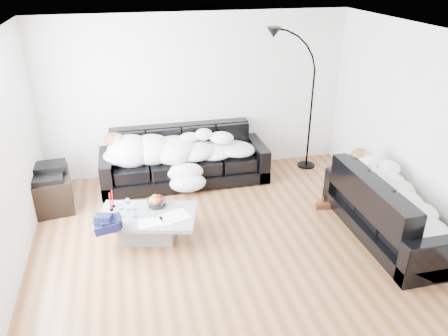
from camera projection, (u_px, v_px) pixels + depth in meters
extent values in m
plane|color=brown|center=(229.00, 240.00, 5.70)|extent=(5.00, 5.00, 0.00)
cube|color=silver|center=(197.00, 95.00, 7.11)|extent=(5.00, 0.02, 2.60)
cube|color=silver|center=(1.00, 169.00, 4.62)|extent=(0.02, 4.50, 2.60)
cube|color=silver|center=(417.00, 131.00, 5.65)|extent=(0.02, 4.50, 2.60)
plane|color=white|center=(231.00, 34.00, 4.57)|extent=(5.00, 5.00, 0.00)
cube|color=black|center=(184.00, 157.00, 7.01)|extent=(2.64, 0.91, 0.86)
cube|color=black|center=(391.00, 207.00, 5.63)|extent=(0.89, 2.07, 0.84)
ellipsoid|color=#0E5366|center=(364.00, 166.00, 6.05)|extent=(0.42, 0.38, 0.20)
cube|color=#939699|center=(148.00, 226.00, 5.66)|extent=(1.37, 1.00, 0.36)
cylinder|color=white|center=(157.00, 201.00, 5.74)|extent=(0.30, 0.30, 0.15)
cylinder|color=white|center=(128.00, 204.00, 5.63)|extent=(0.09, 0.09, 0.18)
cylinder|color=white|center=(121.00, 211.00, 5.48)|extent=(0.10, 0.10, 0.18)
cylinder|color=white|center=(135.00, 210.00, 5.49)|extent=(0.08, 0.08, 0.18)
cylinder|color=maroon|center=(110.00, 202.00, 5.61)|extent=(0.05, 0.05, 0.26)
cylinder|color=maroon|center=(113.00, 199.00, 5.70)|extent=(0.05, 0.05, 0.24)
cube|color=silver|center=(175.00, 216.00, 5.52)|extent=(0.43, 0.38, 0.01)
cube|color=silver|center=(151.00, 223.00, 5.39)|extent=(0.32, 0.23, 0.01)
cube|color=black|center=(53.00, 191.00, 6.35)|extent=(0.61, 0.81, 0.52)
cube|color=black|center=(49.00, 171.00, 6.21)|extent=(0.47, 0.38, 0.13)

